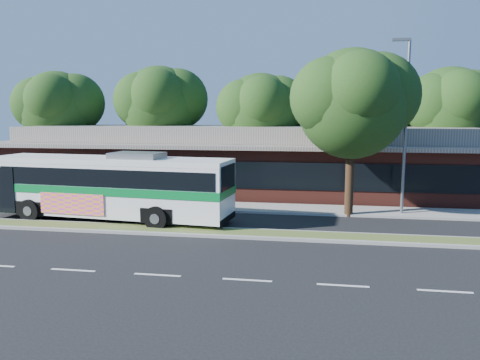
{
  "coord_description": "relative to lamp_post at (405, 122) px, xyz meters",
  "views": [
    {
      "loc": [
        5.09,
        -19.22,
        5.25
      ],
      "look_at": [
        1.34,
        3.74,
        2.0
      ],
      "focal_mm": 35.0,
      "sensor_mm": 36.0,
      "label": 1
    }
  ],
  "objects": [
    {
      "name": "tree_bg_d",
      "position": [
        -1.12,
        10.15,
        1.52
      ],
      "size": [
        6.91,
        6.2,
        9.37
      ],
      "color": "black",
      "rests_on": "ground"
    },
    {
      "name": "transit_bus",
      "position": [
        -14.49,
        -3.61,
        -2.99
      ],
      "size": [
        12.45,
        3.85,
        3.44
      ],
      "rotation": [
        0.0,
        0.0,
        -0.1
      ],
      "color": "white",
      "rests_on": "ground"
    },
    {
      "name": "lamp_post",
      "position": [
        0.0,
        0.0,
        0.0
      ],
      "size": [
        0.93,
        0.18,
        9.07
      ],
      "color": "slate",
      "rests_on": "ground"
    },
    {
      "name": "tree_bg_a",
      "position": [
        -24.15,
        9.14,
        0.97
      ],
      "size": [
        6.47,
        5.8,
        8.63
      ],
      "color": "black",
      "rests_on": "ground"
    },
    {
      "name": "sidewalk_tree",
      "position": [
        -2.34,
        -0.57,
        1.02
      ],
      "size": [
        6.2,
        5.56,
        8.57
      ],
      "color": "black",
      "rests_on": "ground"
    },
    {
      "name": "tree_bg_e",
      "position": [
        4.85,
        9.14,
        0.84
      ],
      "size": [
        6.47,
        5.8,
        8.5
      ],
      "color": "black",
      "rests_on": "ground"
    },
    {
      "name": "tree_bg_b",
      "position": [
        -16.13,
        10.14,
        1.24
      ],
      "size": [
        6.69,
        6.0,
        9.0
      ],
      "color": "black",
      "rests_on": "ground"
    },
    {
      "name": "median_strip",
      "position": [
        -9.56,
        -5.4,
        -4.83
      ],
      "size": [
        26.0,
        1.1,
        0.15
      ],
      "primitive_type": "cube",
      "color": "#485624",
      "rests_on": "ground"
    },
    {
      "name": "sidewalk",
      "position": [
        -9.56,
        0.4,
        -4.84
      ],
      "size": [
        44.0,
        2.6,
        0.12
      ],
      "primitive_type": "cube",
      "color": "gray",
      "rests_on": "ground"
    },
    {
      "name": "plaza_building",
      "position": [
        -9.56,
        6.99,
        -2.77
      ],
      "size": [
        33.2,
        11.2,
        4.45
      ],
      "color": "#5C251C",
      "rests_on": "ground"
    },
    {
      "name": "ground",
      "position": [
        -9.56,
        -6.0,
        -4.9
      ],
      "size": [
        120.0,
        120.0,
        0.0
      ],
      "primitive_type": "plane",
      "color": "black",
      "rests_on": "ground"
    },
    {
      "name": "sedan",
      "position": [
        -19.91,
        1.8,
        -4.15
      ],
      "size": [
        5.54,
        3.46,
        1.5
      ],
      "primitive_type": "imported",
      "rotation": [
        0.0,
        0.0,
        1.29
      ],
      "color": "silver",
      "rests_on": "ground"
    },
    {
      "name": "tree_bg_c",
      "position": [
        -8.16,
        9.13,
        0.69
      ],
      "size": [
        6.24,
        5.6,
        8.26
      ],
      "color": "black",
      "rests_on": "ground"
    }
  ]
}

